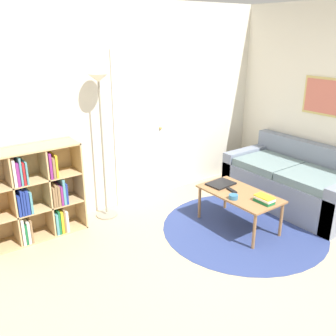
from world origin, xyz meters
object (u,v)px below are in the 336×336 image
object	(u,v)px
floor_lamp	(100,104)
coffee_table	(239,196)
laptop	(221,184)
bookshelf	(27,198)
bowl	(233,197)
couch	(295,183)

from	to	relation	value
floor_lamp	coffee_table	xyz separation A→B (m)	(1.14, -1.20, -1.03)
floor_lamp	laptop	world-z (taller)	floor_lamp
bookshelf	coffee_table	world-z (taller)	bookshelf
floor_lamp	bowl	xyz separation A→B (m)	(0.96, -1.27, -0.96)
couch	bowl	size ratio (longest dim) A/B	16.47
bookshelf	coffee_table	distance (m)	2.42
bookshelf	bowl	distance (m)	2.30
bookshelf	coffee_table	size ratio (longest dim) A/B	1.20
coffee_table	bowl	world-z (taller)	bowl
coffee_table	laptop	xyz separation A→B (m)	(-0.00, 0.32, 0.06)
bookshelf	bowl	bearing A→B (deg)	-33.87
coffee_table	laptop	world-z (taller)	laptop
bookshelf	couch	distance (m)	3.42
floor_lamp	bookshelf	bearing A→B (deg)	179.40
bookshelf	couch	world-z (taller)	bookshelf
floor_lamp	couch	xyz separation A→B (m)	(2.24, -1.18, -1.14)
laptop	bowl	world-z (taller)	bowl
couch	bowl	bearing A→B (deg)	-175.92
bookshelf	couch	bearing A→B (deg)	-20.48
floor_lamp	coffee_table	world-z (taller)	floor_lamp
coffee_table	laptop	bearing A→B (deg)	90.50
couch	laptop	xyz separation A→B (m)	(-1.10, 0.30, 0.16)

